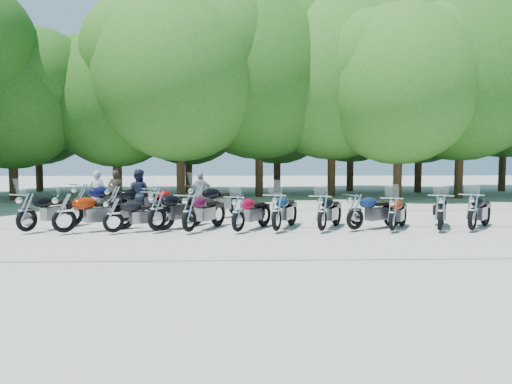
{
  "coord_description": "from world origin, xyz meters",
  "views": [
    {
      "loc": [
        -0.43,
        -12.3,
        2.1
      ],
      "look_at": [
        0.0,
        1.5,
        1.1
      ],
      "focal_mm": 32.0,
      "sensor_mm": 36.0,
      "label": 1
    }
  ],
  "objects_px": {
    "motorcycle_2": "(113,214)",
    "motorcycle_8": "(355,210)",
    "rider_0": "(97,194)",
    "motorcycle_4": "(189,211)",
    "motorcycle_10": "(440,211)",
    "motorcycle_3": "(157,209)",
    "motorcycle_11": "(473,210)",
    "rider_3": "(116,192)",
    "motorcycle_9": "(393,213)",
    "motorcycle_15": "(197,200)",
    "rider_2": "(201,193)",
    "motorcycle_5": "(238,212)",
    "motorcycle_7": "(322,211)",
    "motorcycle_6": "(277,211)",
    "motorcycle_1": "(64,212)",
    "rider_1": "(138,194)",
    "motorcycle_0": "(26,211)",
    "motorcycle_12": "(82,200)",
    "motorcycle_13": "(114,201)",
    "motorcycle_14": "(155,202)"
  },
  "relations": [
    {
      "from": "motorcycle_2",
      "to": "motorcycle_8",
      "type": "distance_m",
      "value": 6.83
    },
    {
      "from": "motorcycle_5",
      "to": "rider_3",
      "type": "height_order",
      "value": "rider_3"
    },
    {
      "from": "motorcycle_4",
      "to": "motorcycle_10",
      "type": "distance_m",
      "value": 7.12
    },
    {
      "from": "motorcycle_1",
      "to": "motorcycle_8",
      "type": "distance_m",
      "value": 8.18
    },
    {
      "from": "motorcycle_8",
      "to": "rider_0",
      "type": "xyz_separation_m",
      "value": [
        -8.42,
        3.42,
        0.23
      ]
    },
    {
      "from": "motorcycle_10",
      "to": "motorcycle_11",
      "type": "xyz_separation_m",
      "value": [
        0.96,
        0.06,
        0.01
      ]
    },
    {
      "from": "motorcycle_4",
      "to": "rider_3",
      "type": "xyz_separation_m",
      "value": [
        -3.39,
        5.01,
        0.2
      ]
    },
    {
      "from": "motorcycle_3",
      "to": "motorcycle_6",
      "type": "relative_size",
      "value": 1.07
    },
    {
      "from": "motorcycle_0",
      "to": "motorcycle_15",
      "type": "distance_m",
      "value": 5.2
    },
    {
      "from": "motorcycle_9",
      "to": "motorcycle_10",
      "type": "relative_size",
      "value": 0.93
    },
    {
      "from": "motorcycle_12",
      "to": "rider_0",
      "type": "bearing_deg",
      "value": -63.08
    },
    {
      "from": "rider_0",
      "to": "rider_3",
      "type": "relative_size",
      "value": 1.02
    },
    {
      "from": "motorcycle_8",
      "to": "motorcycle_9",
      "type": "relative_size",
      "value": 1.06
    },
    {
      "from": "rider_1",
      "to": "motorcycle_6",
      "type": "bearing_deg",
      "value": 155.34
    },
    {
      "from": "motorcycle_1",
      "to": "motorcycle_10",
      "type": "distance_m",
      "value": 10.56
    },
    {
      "from": "motorcycle_15",
      "to": "motorcycle_7",
      "type": "bearing_deg",
      "value": -162.45
    },
    {
      "from": "motorcycle_4",
      "to": "motorcycle_12",
      "type": "bearing_deg",
      "value": -9.84
    },
    {
      "from": "motorcycle_15",
      "to": "rider_1",
      "type": "height_order",
      "value": "rider_1"
    },
    {
      "from": "motorcycle_10",
      "to": "rider_3",
      "type": "relative_size",
      "value": 1.33
    },
    {
      "from": "motorcycle_2",
      "to": "motorcycle_6",
      "type": "height_order",
      "value": "motorcycle_6"
    },
    {
      "from": "motorcycle_0",
      "to": "motorcycle_6",
      "type": "height_order",
      "value": "motorcycle_0"
    },
    {
      "from": "motorcycle_8",
      "to": "rider_2",
      "type": "relative_size",
      "value": 1.36
    },
    {
      "from": "motorcycle_6",
      "to": "motorcycle_13",
      "type": "height_order",
      "value": "motorcycle_13"
    },
    {
      "from": "motorcycle_5",
      "to": "motorcycle_8",
      "type": "height_order",
      "value": "motorcycle_8"
    },
    {
      "from": "motorcycle_7",
      "to": "rider_3",
      "type": "bearing_deg",
      "value": -8.35
    },
    {
      "from": "motorcycle_2",
      "to": "motorcycle_12",
      "type": "bearing_deg",
      "value": 1.31
    },
    {
      "from": "motorcycle_3",
      "to": "motorcycle_5",
      "type": "distance_m",
      "value": 2.32
    },
    {
      "from": "motorcycle_12",
      "to": "rider_2",
      "type": "distance_m",
      "value": 4.24
    },
    {
      "from": "motorcycle_2",
      "to": "motorcycle_10",
      "type": "relative_size",
      "value": 0.92
    },
    {
      "from": "motorcycle_15",
      "to": "rider_2",
      "type": "distance_m",
      "value": 1.76
    },
    {
      "from": "motorcycle_1",
      "to": "motorcycle_6",
      "type": "height_order",
      "value": "motorcycle_1"
    },
    {
      "from": "motorcycle_3",
      "to": "motorcycle_13",
      "type": "bearing_deg",
      "value": -19.25
    },
    {
      "from": "motorcycle_10",
      "to": "motorcycle_13",
      "type": "relative_size",
      "value": 0.93
    },
    {
      "from": "motorcycle_5",
      "to": "motorcycle_7",
      "type": "bearing_deg",
      "value": -148.01
    },
    {
      "from": "motorcycle_4",
      "to": "motorcycle_14",
      "type": "distance_m",
      "value": 3.16
    },
    {
      "from": "motorcycle_4",
      "to": "motorcycle_10",
      "type": "height_order",
      "value": "motorcycle_4"
    },
    {
      "from": "motorcycle_12",
      "to": "rider_1",
      "type": "bearing_deg",
      "value": -116.96
    },
    {
      "from": "motorcycle_10",
      "to": "rider_0",
      "type": "xyz_separation_m",
      "value": [
        -10.8,
        3.67,
        0.22
      ]
    },
    {
      "from": "motorcycle_1",
      "to": "motorcycle_12",
      "type": "bearing_deg",
      "value": -24.24
    },
    {
      "from": "motorcycle_3",
      "to": "motorcycle_11",
      "type": "relative_size",
      "value": 1.07
    },
    {
      "from": "motorcycle_6",
      "to": "motorcycle_11",
      "type": "height_order",
      "value": "same"
    },
    {
      "from": "motorcycle_7",
      "to": "motorcycle_8",
      "type": "relative_size",
      "value": 0.99
    },
    {
      "from": "rider_0",
      "to": "motorcycle_7",
      "type": "bearing_deg",
      "value": 154.43
    },
    {
      "from": "motorcycle_0",
      "to": "motorcycle_12",
      "type": "relative_size",
      "value": 0.9
    },
    {
      "from": "motorcycle_6",
      "to": "rider_0",
      "type": "height_order",
      "value": "rider_0"
    },
    {
      "from": "motorcycle_14",
      "to": "rider_1",
      "type": "relative_size",
      "value": 1.3
    },
    {
      "from": "motorcycle_8",
      "to": "motorcycle_11",
      "type": "xyz_separation_m",
      "value": [
        3.34,
        -0.19,
        0.01
      ]
    },
    {
      "from": "motorcycle_2",
      "to": "motorcycle_3",
      "type": "relative_size",
      "value": 0.85
    },
    {
      "from": "motorcycle_1",
      "to": "motorcycle_6",
      "type": "relative_size",
      "value": 1.02
    },
    {
      "from": "motorcycle_4",
      "to": "motorcycle_14",
      "type": "xyz_separation_m",
      "value": [
        -1.49,
        2.79,
        0.0
      ]
    }
  ]
}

